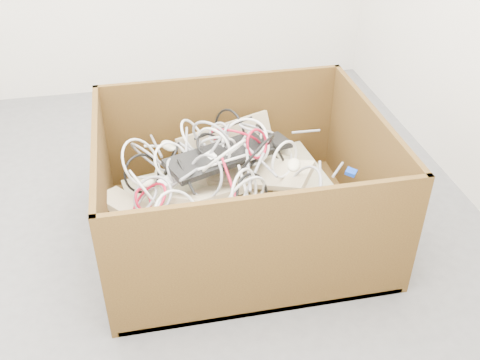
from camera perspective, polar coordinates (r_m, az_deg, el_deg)
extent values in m
plane|color=#535356|center=(2.82, -6.38, -3.54)|extent=(3.00, 3.00, 0.00)
cube|color=silver|center=(0.87, -0.94, 0.25)|extent=(3.00, 0.04, 2.50)
cube|color=#3B240E|center=(2.68, 0.09, -5.28)|extent=(1.23, 1.02, 0.03)
cube|color=#3B240E|center=(2.92, -1.88, 5.28)|extent=(1.23, 0.03, 0.60)
cube|color=#3B240E|center=(2.13, 2.81, -7.97)|extent=(1.23, 0.02, 0.60)
cube|color=#3B240E|center=(2.67, 12.87, 1.20)|extent=(0.02, 0.97, 0.60)
cube|color=#3B240E|center=(2.48, -13.70, -1.89)|extent=(0.03, 0.97, 0.60)
cube|color=tan|center=(2.65, 0.00, -3.80)|extent=(1.08, 0.93, 0.20)
cube|color=tan|center=(2.53, -1.96, -3.68)|extent=(0.77, 0.69, 0.21)
cube|color=tan|center=(2.64, -4.13, -0.89)|extent=(0.51, 0.26, 0.10)
cube|color=tan|center=(2.66, 3.22, -0.53)|extent=(0.51, 0.35, 0.15)
cube|color=tan|center=(2.37, 3.95, -5.03)|extent=(0.21, 0.50, 0.07)
cube|color=tan|center=(2.45, -9.12, -4.07)|extent=(0.47, 0.43, 0.21)
cube|color=tan|center=(2.50, 6.95, -2.87)|extent=(0.19, 0.50, 0.20)
cube|color=tan|center=(2.76, -1.46, 3.98)|extent=(0.51, 0.20, 0.21)
cube|color=tan|center=(2.50, -1.90, -1.15)|extent=(0.48, 0.42, 0.23)
cube|color=tan|center=(2.54, 2.03, 0.69)|extent=(0.47, 0.44, 0.19)
cube|color=black|center=(2.59, -0.32, 3.12)|extent=(0.51, 0.25, 0.07)
cube|color=black|center=(2.48, -2.11, 2.41)|extent=(0.52, 0.36, 0.06)
ellipsoid|color=beige|center=(2.48, -9.41, -0.19)|extent=(0.11, 0.10, 0.03)
ellipsoid|color=beige|center=(2.67, 4.50, 3.07)|extent=(0.08, 0.11, 0.03)
ellipsoid|color=beige|center=(2.20, 0.91, -5.93)|extent=(0.11, 0.09, 0.03)
ellipsoid|color=beige|center=(2.33, 5.50, 1.55)|extent=(0.09, 0.11, 0.03)
ellipsoid|color=beige|center=(2.56, -7.30, 3.50)|extent=(0.09, 0.11, 0.03)
ellipsoid|color=black|center=(2.35, 3.17, -3.23)|extent=(0.11, 0.09, 0.03)
ellipsoid|color=beige|center=(2.54, 0.84, -0.01)|extent=(0.10, 0.06, 0.03)
cube|color=white|center=(2.44, -5.31, 0.90)|extent=(0.28, 0.15, 0.11)
cube|color=white|center=(2.21, -3.19, -4.45)|extent=(0.23, 0.20, 0.08)
cube|color=#0C36C2|center=(2.49, 11.27, 0.79)|extent=(0.06, 0.06, 0.03)
torus|color=silver|center=(2.50, -7.02, 1.94)|extent=(0.22, 0.15, 0.21)
torus|color=gray|center=(2.36, -3.58, 0.33)|extent=(0.16, 0.24, 0.25)
torus|color=gray|center=(2.36, -8.93, -1.56)|extent=(0.24, 0.23, 0.13)
torus|color=#A10B23|center=(2.40, -9.85, -2.03)|extent=(0.08, 0.14, 0.14)
torus|color=gray|center=(2.65, -9.05, 2.12)|extent=(0.25, 0.22, 0.26)
torus|color=silver|center=(2.54, -2.28, 3.63)|extent=(0.24, 0.14, 0.20)
torus|color=gray|center=(2.44, -6.11, -0.02)|extent=(0.12, 0.12, 0.12)
torus|color=black|center=(2.26, 1.26, -1.52)|extent=(0.19, 0.19, 0.23)
torus|color=silver|center=(2.20, -6.36, -3.93)|extent=(0.27, 0.24, 0.25)
torus|color=gray|center=(2.44, -6.76, 0.88)|extent=(0.09, 0.17, 0.16)
torus|color=silver|center=(2.56, -10.05, 1.71)|extent=(0.18, 0.30, 0.29)
torus|color=gray|center=(2.51, -3.01, 4.46)|extent=(0.21, 0.18, 0.25)
torus|color=black|center=(2.59, -7.08, 1.94)|extent=(0.14, 0.22, 0.19)
torus|color=silver|center=(2.41, 4.57, 2.09)|extent=(0.21, 0.15, 0.25)
torus|color=silver|center=(2.44, -9.80, -0.90)|extent=(0.16, 0.21, 0.23)
torus|color=#A10B23|center=(2.37, -9.28, -2.30)|extent=(0.22, 0.28, 0.19)
torus|color=gray|center=(2.56, -2.50, 3.70)|extent=(0.21, 0.26, 0.20)
torus|color=black|center=(2.37, 1.50, 2.31)|extent=(0.26, 0.25, 0.31)
torus|color=silver|center=(2.48, -2.72, 3.40)|extent=(0.16, 0.17, 0.22)
torus|color=black|center=(2.50, -3.01, 3.42)|extent=(0.15, 0.16, 0.14)
torus|color=silver|center=(2.28, 0.62, -1.65)|extent=(0.26, 0.13, 0.28)
torus|color=gray|center=(2.69, -5.79, 3.21)|extent=(0.16, 0.10, 0.14)
torus|color=gray|center=(2.55, -2.18, 4.71)|extent=(0.10, 0.14, 0.14)
torus|color=silver|center=(2.51, 0.45, 4.12)|extent=(0.21, 0.23, 0.19)
torus|color=silver|center=(2.65, -4.80, 4.40)|extent=(0.17, 0.24, 0.19)
torus|color=#A10B23|center=(2.40, 1.74, 3.72)|extent=(0.14, 0.14, 0.17)
torus|color=silver|center=(2.36, -1.62, 2.48)|extent=(0.29, 0.23, 0.24)
torus|color=silver|center=(2.50, 1.51, 3.38)|extent=(0.14, 0.20, 0.21)
torus|color=#A10B23|center=(2.61, -0.48, 4.16)|extent=(0.29, 0.27, 0.22)
torus|color=black|center=(2.54, -9.99, 0.66)|extent=(0.21, 0.15, 0.24)
torus|color=gray|center=(2.34, 6.31, -1.33)|extent=(0.20, 0.33, 0.28)
torus|color=black|center=(2.60, 3.12, 3.60)|extent=(0.13, 0.29, 0.28)
torus|color=silver|center=(2.66, 3.72, 3.39)|extent=(0.24, 0.28, 0.18)
torus|color=silver|center=(2.19, 0.43, -1.57)|extent=(0.20, 0.24, 0.30)
torus|color=gray|center=(2.43, -9.62, -2.22)|extent=(0.14, 0.20, 0.16)
torus|color=black|center=(2.69, -1.11, 4.70)|extent=(0.14, 0.28, 0.29)
torus|color=gray|center=(2.56, 1.26, 5.30)|extent=(0.16, 0.15, 0.08)
cylinder|color=silver|center=(2.72, -8.47, 3.44)|extent=(0.12, 0.04, 0.02)
cylinder|color=silver|center=(2.28, -8.60, -3.73)|extent=(0.09, 0.28, 0.02)
cylinder|color=black|center=(2.20, -5.65, -4.11)|extent=(0.13, 0.11, 0.04)
cylinder|color=black|center=(2.67, -1.73, 5.32)|extent=(0.29, 0.03, 0.09)
cylinder|color=gray|center=(2.44, -7.14, 0.23)|extent=(0.27, 0.11, 0.04)
cylinder|color=#A10B23|center=(2.31, -1.10, 0.15)|extent=(0.03, 0.21, 0.08)
cylinder|color=gray|center=(2.56, -5.50, 3.58)|extent=(0.05, 0.25, 0.05)
cylinder|color=black|center=(2.35, -5.52, 0.34)|extent=(0.06, 0.19, 0.07)
cylinder|color=silver|center=(2.20, -7.97, -5.32)|extent=(0.26, 0.04, 0.05)
cylinder|color=gray|center=(2.42, 2.08, 2.06)|extent=(0.11, 0.25, 0.04)
cylinder|color=silver|center=(2.31, 0.49, -0.74)|extent=(0.02, 0.24, 0.08)
cylinder|color=gray|center=(2.28, 0.86, 1.06)|extent=(0.05, 0.23, 0.06)
cylinder|color=gray|center=(2.54, -5.11, 3.06)|extent=(0.09, 0.13, 0.03)
cylinder|color=gray|center=(2.29, 1.36, 0.37)|extent=(0.15, 0.22, 0.09)
cylinder|color=silver|center=(2.41, -1.54, 1.92)|extent=(0.25, 0.09, 0.02)
cylinder|color=gray|center=(2.40, 8.18, -0.05)|extent=(0.09, 0.24, 0.04)
cylinder|color=silver|center=(2.24, -6.66, -4.16)|extent=(0.04, 0.19, 0.04)
cylinder|color=black|center=(2.56, -6.90, 1.17)|extent=(0.03, 0.15, 0.03)
cylinder|color=black|center=(2.33, 10.25, -4.04)|extent=(0.11, 0.06, 0.05)
cylinder|color=gray|center=(2.33, -5.00, 0.71)|extent=(0.12, 0.17, 0.07)
cylinder|color=gray|center=(2.84, 6.75, 4.95)|extent=(0.15, 0.02, 0.02)
cylinder|color=gray|center=(2.69, -8.57, 3.48)|extent=(0.05, 0.26, 0.05)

